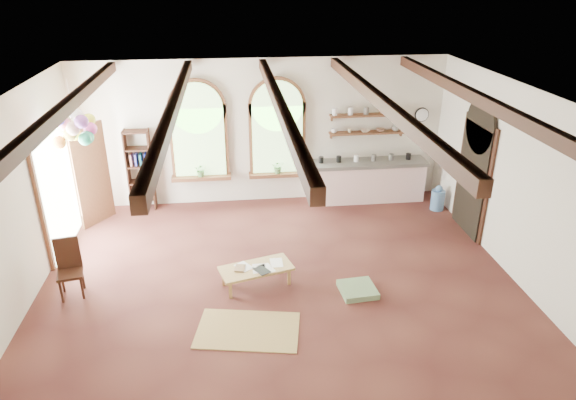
{
  "coord_description": "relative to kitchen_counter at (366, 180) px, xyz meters",
  "views": [
    {
      "loc": [
        -0.72,
        -7.34,
        4.89
      ],
      "look_at": [
        0.21,
        0.6,
        1.26
      ],
      "focal_mm": 32.0,
      "sensor_mm": 36.0,
      "label": 1
    }
  ],
  "objects": [
    {
      "name": "floor",
      "position": [
        -2.3,
        -3.2,
        -0.48
      ],
      "size": [
        8.0,
        8.0,
        0.0
      ],
      "primitive_type": "plane",
      "color": "brown",
      "rests_on": "ground"
    },
    {
      "name": "ceiling_beams",
      "position": [
        -2.3,
        -3.2,
        2.62
      ],
      "size": [
        6.2,
        6.8,
        0.18
      ],
      "primitive_type": null,
      "color": "#361911",
      "rests_on": "ceiling"
    },
    {
      "name": "window_left",
      "position": [
        -3.7,
        0.23,
        1.16
      ],
      "size": [
        1.3,
        0.28,
        2.2
      ],
      "color": "brown",
      "rests_on": "floor"
    },
    {
      "name": "window_right",
      "position": [
        -2.0,
        0.23,
        1.16
      ],
      "size": [
        1.3,
        0.28,
        2.2
      ],
      "color": "brown",
      "rests_on": "floor"
    },
    {
      "name": "left_doorway",
      "position": [
        -6.25,
        -1.4,
        0.67
      ],
      "size": [
        0.1,
        1.9,
        2.5
      ],
      "primitive_type": "cube",
      "color": "brown",
      "rests_on": "floor"
    },
    {
      "name": "right_doorway",
      "position": [
        1.65,
        -1.7,
        0.62
      ],
      "size": [
        0.1,
        1.3,
        2.4
      ],
      "primitive_type": "cube",
      "color": "black",
      "rests_on": "floor"
    },
    {
      "name": "kitchen_counter",
      "position": [
        0.0,
        0.0,
        0.0
      ],
      "size": [
        2.68,
        0.62,
        0.94
      ],
      "color": "#F5D0D1",
      "rests_on": "floor"
    },
    {
      "name": "wall_shelf_lower",
      "position": [
        0.0,
        0.18,
        1.07
      ],
      "size": [
        1.7,
        0.24,
        0.04
      ],
      "primitive_type": "cube",
      "color": "brown",
      "rests_on": "wall_back"
    },
    {
      "name": "wall_shelf_upper",
      "position": [
        0.0,
        0.18,
        1.47
      ],
      "size": [
        1.7,
        0.24,
        0.04
      ],
      "primitive_type": "cube",
      "color": "brown",
      "rests_on": "wall_back"
    },
    {
      "name": "wall_clock",
      "position": [
        1.25,
        0.25,
        1.42
      ],
      "size": [
        0.32,
        0.04,
        0.32
      ],
      "primitive_type": "cylinder",
      "rotation": [
        1.57,
        0.0,
        0.0
      ],
      "color": "black",
      "rests_on": "wall_back"
    },
    {
      "name": "bookshelf",
      "position": [
        -5.0,
        0.12,
        0.42
      ],
      "size": [
        0.53,
        0.32,
        1.8
      ],
      "color": "#361911",
      "rests_on": "floor"
    },
    {
      "name": "coffee_table",
      "position": [
        -2.7,
        -3.21,
        -0.17
      ],
      "size": [
        1.3,
        0.86,
        0.34
      ],
      "color": "tan",
      "rests_on": "floor"
    },
    {
      "name": "side_chair",
      "position": [
        -5.69,
        -3.15,
        -0.19
      ],
      "size": [
        0.46,
        0.46,
        0.98
      ],
      "color": "#361911",
      "rests_on": "floor"
    },
    {
      "name": "floor_mat",
      "position": [
        -2.9,
        -4.4,
        -0.47
      ],
      "size": [
        1.64,
        1.18,
        0.02
      ],
      "primitive_type": "cube",
      "rotation": [
        0.0,
        0.0,
        -0.18
      ],
      "color": "tan",
      "rests_on": "floor"
    },
    {
      "name": "floor_cushion",
      "position": [
        -1.05,
        -3.63,
        -0.43
      ],
      "size": [
        0.62,
        0.62,
        0.1
      ],
      "primitive_type": "cube",
      "rotation": [
        0.0,
        0.0,
        0.09
      ],
      "color": "#6E8E62",
      "rests_on": "floor"
    },
    {
      "name": "water_jug_a",
      "position": [
        1.45,
        -0.7,
        -0.23
      ],
      "size": [
        0.3,
        0.3,
        0.57
      ],
      "color": "#5380B3",
      "rests_on": "floor"
    },
    {
      "name": "water_jug_b",
      "position": [
        1.0,
        0.0,
        -0.24
      ],
      "size": [
        0.28,
        0.28,
        0.54
      ],
      "color": "#5380B3",
      "rests_on": "floor"
    },
    {
      "name": "balloon_cluster",
      "position": [
        -5.71,
        -1.53,
        1.86
      ],
      "size": [
        0.71,
        0.78,
        1.15
      ],
      "color": "white",
      "rests_on": "floor"
    },
    {
      "name": "table_book",
      "position": [
        -3.05,
        -3.21,
        -0.12
      ],
      "size": [
        0.21,
        0.27,
        0.02
      ],
      "primitive_type": "imported",
      "rotation": [
        0.0,
        0.0,
        -0.18
      ],
      "color": "olive",
      "rests_on": "coffee_table"
    },
    {
      "name": "tablet",
      "position": [
        -2.61,
        -3.33,
        -0.13
      ],
      "size": [
        0.3,
        0.33,
        0.01
      ],
      "primitive_type": "cube",
      "rotation": [
        0.0,
        0.0,
        0.57
      ],
      "color": "black",
      "rests_on": "coffee_table"
    },
    {
      "name": "potted_plant_left",
      "position": [
        -3.7,
        0.12,
        0.37
      ],
      "size": [
        0.27,
        0.23,
        0.3
      ],
      "primitive_type": "imported",
      "color": "#598C4C",
      "rests_on": "window_left"
    },
    {
      "name": "potted_plant_right",
      "position": [
        -2.0,
        0.12,
        0.37
      ],
      "size": [
        0.27,
        0.23,
        0.3
      ],
      "primitive_type": "imported",
      "color": "#598C4C",
      "rests_on": "window_right"
    },
    {
      "name": "shelf_cup_a",
      "position": [
        -0.75,
        0.18,
        1.14
      ],
      "size": [
        0.12,
        0.1,
        0.1
      ],
      "primitive_type": "imported",
      "color": "white",
      "rests_on": "wall_shelf_lower"
    },
    {
      "name": "shelf_cup_b",
      "position": [
        -0.4,
        0.18,
        1.14
      ],
      "size": [
        0.1,
        0.1,
        0.09
      ],
      "primitive_type": "imported",
      "color": "beige",
      "rests_on": "wall_shelf_lower"
    },
    {
      "name": "shelf_bowl_a",
      "position": [
        -0.05,
        0.18,
        1.12
      ],
      "size": [
        0.22,
        0.22,
        0.05
      ],
      "primitive_type": "imported",
      "color": "beige",
      "rests_on": "wall_shelf_lower"
    },
    {
      "name": "shelf_bowl_b",
      "position": [
        0.3,
        0.18,
        1.12
      ],
      "size": [
        0.2,
        0.2,
        0.06
      ],
      "primitive_type": "imported",
      "color": "#8C664C",
      "rests_on": "wall_shelf_lower"
    },
    {
      "name": "shelf_vase",
      "position": [
        0.65,
        0.18,
        1.19
      ],
      "size": [
        0.18,
        0.18,
        0.19
      ],
      "primitive_type": "imported",
      "color": "slate",
      "rests_on": "wall_shelf_lower"
    }
  ]
}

